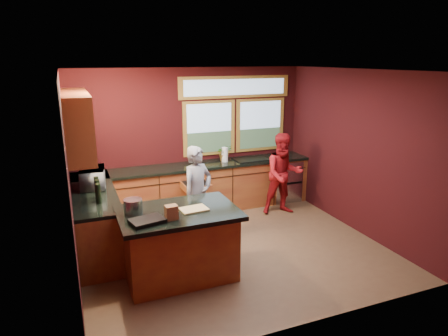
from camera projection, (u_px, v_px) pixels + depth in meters
floor at (232, 248)px, 6.23m from camera, size 4.50×4.50×0.00m
room_shell at (186, 134)px, 5.83m from camera, size 4.52×4.02×2.71m
back_counter at (207, 187)px, 7.70m from camera, size 4.50×0.64×0.93m
left_counter at (95, 218)px, 6.17m from camera, size 0.64×2.30×0.93m
island at (179, 243)px, 5.32m from camera, size 1.55×1.05×0.95m
person_grey at (198, 193)px, 6.41m from camera, size 0.66×0.57×1.54m
person_red at (283, 174)px, 7.44m from camera, size 0.84×0.70×1.54m
microwave at (93, 178)px, 6.14m from camera, size 0.42×0.58×0.30m
potted_plant at (224, 153)px, 7.71m from camera, size 0.29×0.25×0.32m
paper_towel at (225, 155)px, 7.67m from camera, size 0.12×0.12×0.28m
cutting_board at (194, 209)px, 5.22m from camera, size 0.37×0.28×0.02m
stock_pot at (133, 206)px, 5.11m from camera, size 0.24×0.24×0.18m
paper_bag at (171, 212)px, 4.89m from camera, size 0.16×0.13×0.18m
black_tray at (147, 221)px, 4.80m from camera, size 0.45×0.36×0.05m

